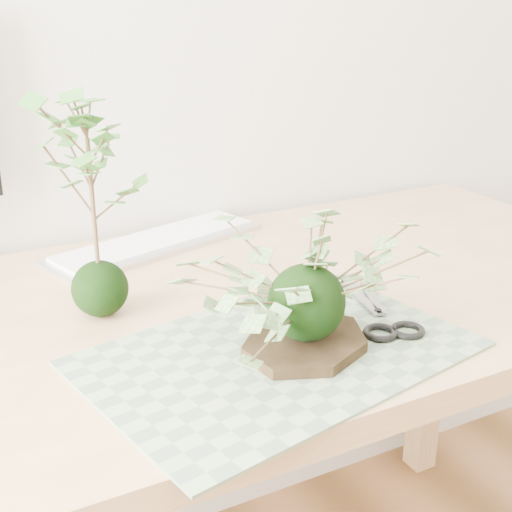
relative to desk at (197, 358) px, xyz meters
name	(u,v)px	position (x,y,z in m)	size (l,w,h in m)	color
desk	(197,358)	(0.00, 0.00, 0.00)	(1.60, 0.70, 0.74)	tan
cutting_mat	(278,353)	(0.04, -0.18, 0.09)	(0.48, 0.32, 0.00)	#576E59
stone_dish	(305,343)	(0.07, -0.19, 0.10)	(0.19, 0.19, 0.01)	black
ivy_kokedama	(307,268)	(0.07, -0.19, 0.20)	(0.36, 0.36, 0.20)	black
maple_kokedama	(88,153)	(-0.13, 0.04, 0.32)	(0.24, 0.24, 0.34)	black
keyboard	(156,242)	(0.04, 0.27, 0.10)	(0.43, 0.23, 0.02)	#B9BABC
scissors	(393,323)	(0.21, -0.19, 0.10)	(0.10, 0.20, 0.01)	gray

